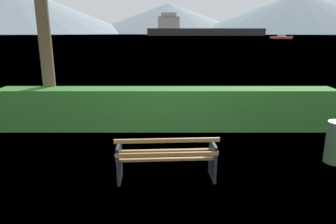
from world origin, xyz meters
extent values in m
plane|color=#567A38|center=(0.00, 0.00, 0.00)|extent=(1400.00, 1400.00, 0.00)
plane|color=slate|center=(0.00, 307.16, 0.00)|extent=(620.00, 620.00, 0.00)
cube|color=olive|center=(0.01, -0.19, 0.45)|extent=(1.74, 0.16, 0.04)
cube|color=olive|center=(0.00, 0.00, 0.45)|extent=(1.74, 0.16, 0.04)
cube|color=olive|center=(-0.01, 0.19, 0.45)|extent=(1.74, 0.16, 0.04)
cube|color=olive|center=(0.01, -0.27, 0.57)|extent=(1.74, 0.14, 0.06)
cube|color=olive|center=(0.02, -0.31, 0.84)|extent=(1.74, 0.14, 0.06)
cube|color=#1E2328|center=(-0.83, -0.07, 0.34)|extent=(0.08, 0.51, 0.68)
cube|color=#1E2328|center=(0.83, 0.03, 0.34)|extent=(0.08, 0.51, 0.68)
cube|color=#2D6B28|center=(0.00, 2.94, 0.55)|extent=(8.92, 0.74, 1.11)
cylinder|color=brown|center=(-3.27, 3.34, 2.47)|extent=(0.34, 0.34, 4.94)
cube|color=#232328|center=(31.02, 251.25, 2.86)|extent=(96.11, 15.59, 5.72)
cube|color=beige|center=(0.42, 250.02, 10.30)|extent=(17.64, 11.26, 9.16)
cube|color=beige|center=(0.42, 250.02, 16.32)|extent=(12.52, 12.23, 2.86)
cube|color=#B2332D|center=(46.90, 123.68, 0.41)|extent=(8.91, 6.57, 0.83)
cube|color=silver|center=(46.90, 123.68, 1.19)|extent=(3.66, 3.21, 0.73)
cone|color=gray|center=(-270.61, 536.45, 41.75)|extent=(427.02, 427.02, 83.51)
cone|color=gray|center=(0.00, 599.52, 28.21)|extent=(318.72, 318.72, 56.42)
cone|color=slate|center=(219.28, 534.29, 34.66)|extent=(366.93, 366.93, 69.31)
camera|label=1|loc=(0.03, -4.98, 2.55)|focal=32.30mm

